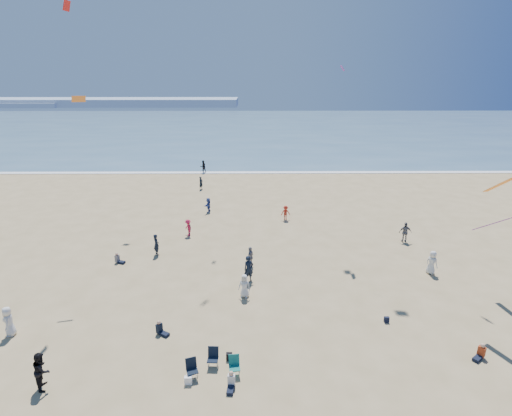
{
  "coord_description": "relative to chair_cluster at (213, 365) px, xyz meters",
  "views": [
    {
      "loc": [
        1.84,
        -11.82,
        13.85
      ],
      "look_at": [
        2.0,
        8.0,
        7.12
      ],
      "focal_mm": 28.0,
      "sensor_mm": 36.0,
      "label": 1
    }
  ],
  "objects": [
    {
      "name": "ocean",
      "position": [
        0.1,
        91.04,
        -0.47
      ],
      "size": [
        220.0,
        100.0,
        0.06
      ],
      "primitive_type": "cube",
      "color": "#476B84",
      "rests_on": "ground"
    },
    {
      "name": "surf_line",
      "position": [
        0.1,
        41.04,
        -0.46
      ],
      "size": [
        220.0,
        1.2,
        0.08
      ],
      "primitive_type": "cube",
      "color": "white",
      "rests_on": "ground"
    },
    {
      "name": "headland_far",
      "position": [
        -59.9,
        166.04,
        1.1
      ],
      "size": [
        110.0,
        20.0,
        3.2
      ],
      "primitive_type": "cube",
      "color": "#7A8EA8",
      "rests_on": "ground"
    },
    {
      "name": "headland_near",
      "position": [
        -99.9,
        161.04,
        0.5
      ],
      "size": [
        40.0,
        14.0,
        2.0
      ],
      "primitive_type": "cube",
      "color": "#7A8EA8",
      "rests_on": "ground"
    },
    {
      "name": "standing_flyers",
      "position": [
        0.06,
        14.65,
        0.34
      ],
      "size": [
        27.5,
        47.96,
        1.9
      ],
      "color": "black",
      "rests_on": "ground"
    },
    {
      "name": "seated_group",
      "position": [
        2.49,
        2.15,
        -0.08
      ],
      "size": [
        23.09,
        17.56,
        0.84
      ],
      "color": "silver",
      "rests_on": "ground"
    },
    {
      "name": "chair_cluster",
      "position": [
        0.0,
        0.0,
        0.0
      ],
      "size": [
        2.72,
        1.49,
        1.0
      ],
      "color": "black",
      "rests_on": "ground"
    },
    {
      "name": "white_tote",
      "position": [
        -1.12,
        -0.67,
        -0.3
      ],
      "size": [
        0.35,
        0.2,
        0.4
      ],
      "primitive_type": "cube",
      "color": "white",
      "rests_on": "ground"
    },
    {
      "name": "black_backpack",
      "position": [
        0.71,
        0.98,
        -0.31
      ],
      "size": [
        0.3,
        0.22,
        0.38
      ],
      "primitive_type": "cube",
      "color": "black",
      "rests_on": "ground"
    },
    {
      "name": "navy_bag",
      "position": [
        9.74,
        4.14,
        -0.33
      ],
      "size": [
        0.28,
        0.18,
        0.34
      ],
      "primitive_type": "cube",
      "color": "black",
      "rests_on": "ground"
    },
    {
      "name": "kites_aloft",
      "position": [
        8.8,
        8.72,
        14.11
      ],
      "size": [
        42.47,
        34.37,
        29.88
      ],
      "color": "white",
      "rests_on": "ground"
    }
  ]
}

